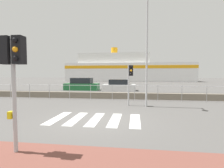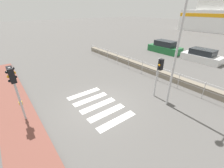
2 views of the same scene
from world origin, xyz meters
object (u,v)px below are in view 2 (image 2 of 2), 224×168
(streetlamp, at_px, (178,37))
(traffic_light_far, at_px, (159,70))
(parked_car_green, at_px, (165,47))
(traffic_light_near, at_px, (13,81))
(parked_car_white, at_px, (202,56))

(streetlamp, bearing_deg, traffic_light_far, 160.94)
(streetlamp, xyz_separation_m, parked_car_green, (-7.45, 10.57, -3.38))
(traffic_light_far, height_order, streetlamp, streetlamp)
(streetlamp, height_order, parked_car_green, streetlamp)
(traffic_light_near, bearing_deg, parked_car_white, 86.76)
(parked_car_white, bearing_deg, traffic_light_far, -80.85)
(parked_car_green, relative_size, parked_car_white, 1.06)
(parked_car_green, distance_m, parked_car_white, 4.78)
(streetlamp, relative_size, parked_car_white, 1.65)
(parked_car_green, bearing_deg, traffic_light_near, -77.87)
(traffic_light_near, distance_m, parked_car_green, 18.08)
(streetlamp, bearing_deg, parked_car_green, 125.15)
(streetlamp, height_order, parked_car_white, streetlamp)
(streetlamp, xyz_separation_m, parked_car_white, (-2.66, 10.57, -3.46))
(traffic_light_near, height_order, parked_car_white, traffic_light_near)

